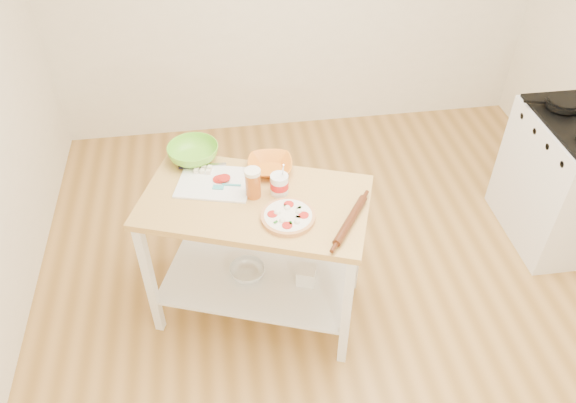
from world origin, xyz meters
The scene contains 15 objects.
room_shell centered at (0.00, 0.00, 1.35)m, with size 4.04×4.54×2.74m.
prep_island centered at (-0.55, 0.18, 0.65)m, with size 1.37×1.04×0.90m.
gas_stove centered at (1.65, 0.56, 0.47)m, with size 0.70×0.81×1.11m.
skillet centered at (1.50, 0.74, 0.98)m, with size 0.36×0.23×0.03m.
pizza centered at (-0.39, 0.00, 0.92)m, with size 0.28×0.28×0.04m.
cutting_board centered at (-0.75, 0.35, 0.91)m, with size 0.46×0.39×0.04m.
spatula centered at (-0.70, 0.29, 0.92)m, with size 0.16×0.05×0.01m.
knife centered at (-0.85, 0.50, 0.92)m, with size 0.27×0.03×0.01m.
orange_bowl centered at (-0.43, 0.42, 0.93)m, with size 0.25×0.25×0.06m, color orange.
green_bowl centered at (-0.86, 0.59, 0.95)m, with size 0.29×0.29×0.09m, color #70C82E.
beer_pint centered at (-0.55, 0.21, 0.99)m, with size 0.09×0.09×0.17m.
yogurt_tub centered at (-0.41, 0.21, 0.96)m, with size 0.10×0.10×0.21m.
rolling_pin centered at (-0.09, -0.08, 0.92)m, with size 0.04×0.04×0.38m, color #512512.
shelf_glass_bowl centered at (-0.61, 0.21, 0.29)m, with size 0.22×0.22×0.07m, color silver.
shelf_bin centered at (-0.27, 0.11, 0.31)m, with size 0.11×0.11×0.11m, color white.
Camera 1 is at (-0.70, -2.09, 2.87)m, focal length 35.00 mm.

